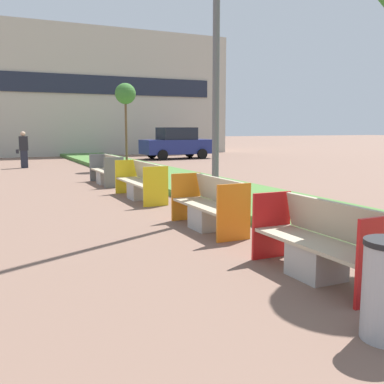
% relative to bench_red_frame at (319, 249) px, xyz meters
% --- Properties ---
extents(planter_grass_strip, '(2.80, 120.00, 0.18)m').
position_rel_bench_red_frame_xyz_m(planter_grass_strip, '(2.26, 4.79, -0.27)').
color(planter_grass_strip, '#4C7A38').
rests_on(planter_grass_strip, ground).
extents(building_backdrop, '(20.03, 7.30, 8.42)m').
position_rel_bench_red_frame_xyz_m(building_backdrop, '(3.06, 29.34, 3.85)').
color(building_backdrop, '#B2AD9E').
rests_on(building_backdrop, ground).
extents(bench_red_frame, '(0.65, 1.95, 0.94)m').
position_rel_bench_red_frame_xyz_m(bench_red_frame, '(0.00, 0.00, 0.00)').
color(bench_red_frame, '#ADA8A0').
rests_on(bench_red_frame, ground).
extents(bench_orange_frame, '(0.65, 1.93, 0.94)m').
position_rel_bench_red_frame_xyz_m(bench_orange_frame, '(-0.00, 2.95, -0.00)').
color(bench_orange_frame, '#ADA8A0').
rests_on(bench_orange_frame, ground).
extents(bench_yellow_frame, '(0.65, 2.44, 0.94)m').
position_rel_bench_red_frame_xyz_m(bench_yellow_frame, '(0.01, 6.82, 0.01)').
color(bench_yellow_frame, '#ADA8A0').
rests_on(bench_yellow_frame, ground).
extents(bench_grey_frame, '(0.65, 2.05, 0.94)m').
position_rel_bench_red_frame_xyz_m(bench_grey_frame, '(0.00, 10.30, 0.00)').
color(bench_grey_frame, '#ADA8A0').
rests_on(bench_grey_frame, ground).
extents(sapling_tree_far, '(0.91, 0.91, 3.76)m').
position_rel_bench_red_frame_xyz_m(sapling_tree_far, '(2.11, 15.05, 2.87)').
color(sapling_tree_far, brown).
rests_on(sapling_tree_far, ground).
extents(pedestrian_walking, '(0.53, 0.24, 1.68)m').
position_rel_bench_red_frame_xyz_m(pedestrian_walking, '(-1.96, 17.80, 0.49)').
color(pedestrian_walking, '#232633').
rests_on(pedestrian_walking, ground).
extents(parked_car_distant, '(4.24, 2.00, 1.86)m').
position_rel_bench_red_frame_xyz_m(parked_car_distant, '(6.89, 20.62, 0.55)').
color(parked_car_distant, navy).
rests_on(parked_car_distant, ground).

